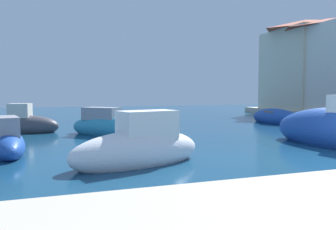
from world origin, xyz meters
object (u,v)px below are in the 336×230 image
Objects in this scene: waterfront_building_far at (304,64)px; moored_boat_4 at (139,148)px; moored_boat_6 at (25,125)px; moored_boat_2 at (5,142)px; moored_boat_3 at (107,126)px; waterfront_building_annex at (324,64)px; moored_boat_0 at (275,118)px.

moored_boat_4 is at bearing -141.04° from waterfront_building_far.
moored_boat_2 is at bearing -77.47° from moored_boat_6.
moored_boat_3 is 20.30m from waterfront_building_annex.
moored_boat_4 is 23.12m from waterfront_building_annex.
moored_boat_4 is at bearing -53.39° from moored_boat_6.
moored_boat_4 is at bearing -49.03° from moored_boat_3.
moored_boat_4 reaches higher than moored_boat_2.
moored_boat_4 is 1.23× the size of moored_boat_6.
waterfront_building_far reaches higher than moored_boat_3.
moored_boat_2 is at bearing -95.47° from moored_boat_3.
moored_boat_4 is (-11.04, -8.83, 0.10)m from moored_boat_0.
moored_boat_3 is 4.26m from moored_boat_6.
moored_boat_0 is 0.52× the size of waterfront_building_far.
moored_boat_2 is 26.12m from waterfront_building_far.
moored_boat_4 is at bearing -145.65° from waterfront_building_annex.
moored_boat_2 is at bearing -151.48° from waterfront_building_far.
moored_boat_2 reaches higher than moored_boat_0.
moored_boat_3 is at bearing -155.42° from waterfront_building_far.
moored_boat_3 is at bearing 96.81° from moored_boat_0.
waterfront_building_far is at bearing -55.30° from moored_boat_0.
moored_boat_3 is at bearing -15.43° from moored_boat_6.
moored_boat_6 reaches higher than moored_boat_0.
moored_boat_6 reaches higher than moored_boat_3.
moored_boat_2 is 5.24m from moored_boat_3.
moored_boat_2 is at bearing 107.04° from moored_boat_0.
waterfront_building_annex is (22.66, 4.30, 3.97)m from moored_boat_6.
moored_boat_6 is at bearing -82.15° from moored_boat_4.
moored_boat_0 is 14.89m from moored_boat_6.
moored_boat_0 is 9.63m from waterfront_building_annex.
moored_boat_2 is 5.65m from moored_boat_6.
waterfront_building_annex is 1.14× the size of waterfront_building_far.
moored_boat_4 is (0.09, -6.57, 0.02)m from moored_boat_3.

